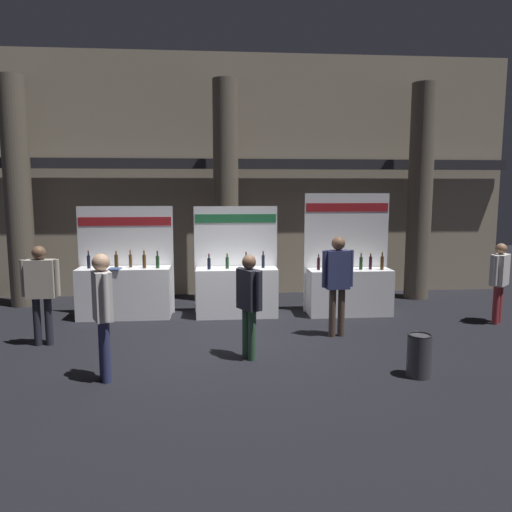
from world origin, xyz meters
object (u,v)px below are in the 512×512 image
at_px(trash_bin, 419,355).
at_px(visitor_4, 338,277).
at_px(visitor_0, 499,276).
at_px(visitor_1, 41,286).
at_px(exhibitor_booth_1, 237,288).
at_px(exhibitor_booth_0, 125,288).
at_px(visitor_3, 249,298).
at_px(exhibitor_booth_2, 349,285).
at_px(visitor_2, 103,307).

height_order(trash_bin, visitor_4, visitor_4).
height_order(visitor_0, visitor_1, visitor_1).
bearing_deg(exhibitor_booth_1, trash_bin, -56.46).
xyz_separation_m(exhibitor_booth_0, visitor_3, (2.37, -2.74, 0.36)).
xyz_separation_m(visitor_1, visitor_3, (3.42, -0.96, -0.05)).
bearing_deg(exhibitor_booth_2, exhibitor_booth_0, 178.37).
xyz_separation_m(exhibitor_booth_2, visitor_0, (2.72, -0.98, 0.34)).
distance_m(exhibitor_booth_2, visitor_1, 5.96).
bearing_deg(exhibitor_booth_2, visitor_2, -142.43).
bearing_deg(visitor_1, visitor_3, -17.62).
distance_m(exhibitor_booth_1, trash_bin, 4.35).
height_order(exhibitor_booth_0, visitor_0, exhibitor_booth_0).
bearing_deg(visitor_1, trash_bin, -20.28).
xyz_separation_m(visitor_0, visitor_3, (-5.02, -1.63, 0.01)).
xyz_separation_m(exhibitor_booth_2, visitor_4, (-0.65, -1.56, 0.47)).
relative_size(visitor_2, visitor_3, 1.08).
xyz_separation_m(exhibitor_booth_0, visitor_2, (0.34, -3.46, 0.43)).
distance_m(visitor_2, visitor_3, 2.16).
bearing_deg(trash_bin, exhibitor_booth_2, 90.45).
relative_size(exhibitor_booth_2, visitor_2, 1.44).
bearing_deg(exhibitor_booth_0, visitor_4, -22.80).
distance_m(visitor_1, visitor_4, 5.07).
bearing_deg(exhibitor_booth_1, exhibitor_booth_0, 178.30).
relative_size(trash_bin, visitor_2, 0.35).
distance_m(trash_bin, visitor_0, 3.78).
bearing_deg(visitor_3, exhibitor_booth_1, -27.90).
relative_size(visitor_0, visitor_1, 0.94).
bearing_deg(visitor_1, exhibitor_booth_0, 57.49).
bearing_deg(visitor_1, exhibitor_booth_2, 14.11).
relative_size(exhibitor_booth_2, trash_bin, 4.13).
bearing_deg(visitor_3, visitor_0, -101.46).
bearing_deg(exhibitor_booth_2, exhibitor_booth_1, 178.43).
relative_size(exhibitor_booth_1, exhibitor_booth_2, 0.89).
distance_m(exhibitor_booth_1, visitor_4, 2.41).
height_order(visitor_0, visitor_3, visitor_3).
distance_m(exhibitor_booth_0, visitor_2, 3.51).
height_order(trash_bin, visitor_3, visitor_3).
relative_size(visitor_1, visitor_4, 0.94).
height_order(exhibitor_booth_0, visitor_3, exhibitor_booth_0).
xyz_separation_m(trash_bin, visitor_0, (2.69, 2.57, 0.65)).
relative_size(exhibitor_booth_2, visitor_0, 1.60).
xyz_separation_m(visitor_2, visitor_4, (3.68, 1.77, 0.04)).
xyz_separation_m(exhibitor_booth_2, visitor_3, (-2.30, -2.60, 0.35)).
height_order(visitor_0, visitor_4, visitor_4).
xyz_separation_m(exhibitor_booth_0, exhibitor_booth_1, (2.30, -0.07, -0.01)).
height_order(visitor_1, visitor_4, visitor_4).
bearing_deg(visitor_4, visitor_1, -4.16).
height_order(exhibitor_booth_2, visitor_4, exhibitor_booth_2).
relative_size(visitor_1, visitor_2, 0.96).
xyz_separation_m(exhibitor_booth_1, trash_bin, (2.40, -3.61, -0.29)).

